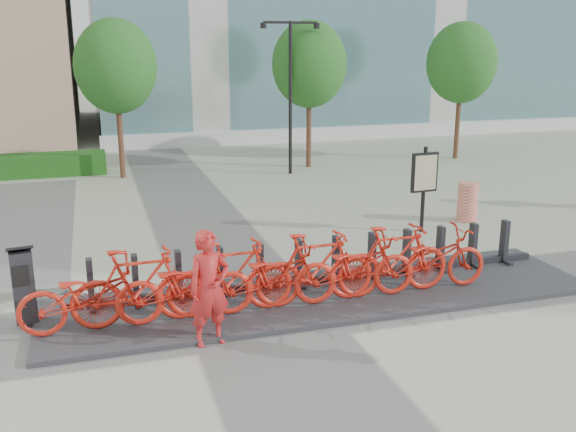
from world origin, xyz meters
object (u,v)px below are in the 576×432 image
object	(u,v)px
bike_0	(90,296)
map_sign	(424,176)
kiosk	(23,285)
worker_red	(209,288)
construction_barrel	(467,202)

from	to	relation	value
bike_0	map_sign	world-z (taller)	map_sign
kiosk	worker_red	distance (m)	3.04
map_sign	bike_0	bearing A→B (deg)	-159.31
bike_0	kiosk	world-z (taller)	kiosk
kiosk	map_sign	distance (m)	8.99
bike_0	construction_barrel	size ratio (longest dim) A/B	2.20
bike_0	construction_barrel	xyz separation A→B (m)	(9.06, 4.03, -0.16)
bike_0	map_sign	size ratio (longest dim) A/B	1.05
kiosk	construction_barrel	distance (m)	10.61
worker_red	map_sign	world-z (taller)	map_sign
kiosk	worker_red	xyz separation A→B (m)	(2.67, -1.45, 0.18)
kiosk	map_sign	bearing A→B (deg)	9.48
bike_0	worker_red	world-z (taller)	worker_red
construction_barrel	map_sign	bearing A→B (deg)	-161.07
worker_red	construction_barrel	distance (m)	8.84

